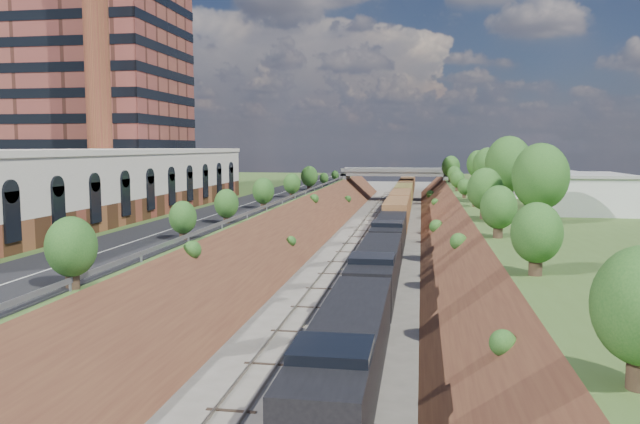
% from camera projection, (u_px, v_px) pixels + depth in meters
% --- Properties ---
extents(platform_left, '(44.00, 180.00, 5.00)m').
position_uv_depth(platform_left, '(137.00, 217.00, 86.75)').
color(platform_left, '#415B25').
rests_on(platform_left, ground).
extents(embankment_left, '(10.00, 180.00, 10.00)m').
position_uv_depth(embankment_left, '(292.00, 238.00, 83.49)').
color(embankment_left, brown).
rests_on(embankment_left, ground).
extents(embankment_right, '(10.00, 180.00, 10.00)m').
position_uv_depth(embankment_right, '(460.00, 243.00, 79.98)').
color(embankment_right, brown).
rests_on(embankment_right, ground).
extents(rail_left_track, '(1.58, 180.00, 0.18)m').
position_uv_depth(rail_left_track, '(355.00, 239.00, 82.14)').
color(rail_left_track, gray).
rests_on(rail_left_track, ground).
extents(rail_right_track, '(1.58, 180.00, 0.18)m').
position_uv_depth(rail_right_track, '(394.00, 240.00, 81.31)').
color(rail_right_track, gray).
rests_on(rail_right_track, ground).
extents(road, '(8.00, 180.00, 0.10)m').
position_uv_depth(road, '(259.00, 201.00, 83.68)').
color(road, black).
rests_on(road, platform_left).
extents(guardrail, '(0.10, 171.00, 0.70)m').
position_uv_depth(guardrail, '(289.00, 197.00, 82.78)').
color(guardrail, '#99999E').
rests_on(guardrail, platform_left).
extents(commercial_building, '(14.30, 62.30, 7.00)m').
position_uv_depth(commercial_building, '(85.00, 183.00, 63.73)').
color(commercial_building, brown).
rests_on(commercial_building, platform_left).
extents(highrise_tower, '(22.00, 22.00, 53.90)m').
position_uv_depth(highrise_tower, '(100.00, 14.00, 97.11)').
color(highrise_tower, brown).
rests_on(highrise_tower, platform_left).
extents(smokestack, '(3.20, 3.20, 40.00)m').
position_uv_depth(smokestack, '(97.00, 48.00, 80.95)').
color(smokestack, brown).
rests_on(smokestack, platform_left).
extents(overpass, '(24.50, 8.30, 7.40)m').
position_uv_depth(overpass, '(395.00, 179.00, 142.08)').
color(overpass, gray).
rests_on(overpass, ground).
extents(white_building_near, '(9.00, 12.00, 4.00)m').
position_uv_depth(white_building_near, '(580.00, 194.00, 69.40)').
color(white_building_near, silver).
rests_on(white_building_near, platform_right).
extents(white_building_far, '(8.00, 10.00, 3.60)m').
position_uv_depth(white_building_far, '(539.00, 184.00, 91.09)').
color(white_building_far, silver).
rests_on(white_building_far, platform_right).
extents(tree_right_large, '(5.25, 5.25, 7.61)m').
position_uv_depth(tree_right_large, '(540.00, 177.00, 58.41)').
color(tree_right_large, '#473323').
rests_on(tree_right_large, platform_right).
extents(tree_left_crest, '(2.45, 2.45, 3.55)m').
position_uv_depth(tree_left_crest, '(164.00, 221.00, 43.62)').
color(tree_left_crest, '#473323').
rests_on(tree_left_crest, platform_left).
extents(freight_train, '(3.23, 164.04, 4.78)m').
position_uv_depth(freight_train, '(400.00, 204.00, 103.35)').
color(freight_train, black).
rests_on(freight_train, ground).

